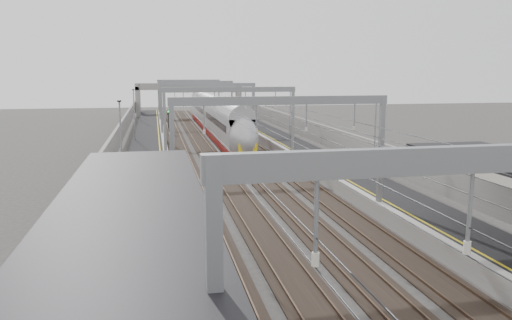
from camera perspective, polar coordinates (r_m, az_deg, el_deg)
name	(u,v)px	position (r m, az deg, el deg)	size (l,w,h in m)	color
platform_left	(148,157)	(51.72, -12.21, 0.31)	(4.00, 120.00, 1.00)	black
platform_right	(300,152)	(53.90, 5.05, 0.88)	(4.00, 120.00, 1.00)	black
tracks	(226,159)	(52.28, -3.40, 0.12)	(11.40, 140.00, 0.20)	black
overhead_line	(218,97)	(58.15, -4.39, 7.14)	(13.00, 140.00, 6.60)	gray
canopy_left	(116,283)	(9.82, -15.74, -13.36)	(4.40, 30.00, 4.24)	black
overbridge	(189,91)	(106.33, -7.66, 7.86)	(22.00, 2.20, 6.90)	gray
wall_left	(115,147)	(51.70, -15.80, 1.39)	(0.30, 120.00, 3.20)	gray
wall_right	(328,141)	(54.73, 8.28, 2.11)	(0.30, 120.00, 3.20)	gray
train	(216,120)	(72.35, -4.54, 4.57)	(2.91, 52.98, 4.59)	maroon
signal_green	(168,117)	(76.38, -9.97, 4.86)	(0.32, 0.32, 3.48)	black
signal_red_near	(231,120)	(69.99, -2.89, 4.55)	(0.32, 0.32, 3.48)	black
signal_red_far	(233,113)	(82.73, -2.70, 5.38)	(0.32, 0.32, 3.48)	black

